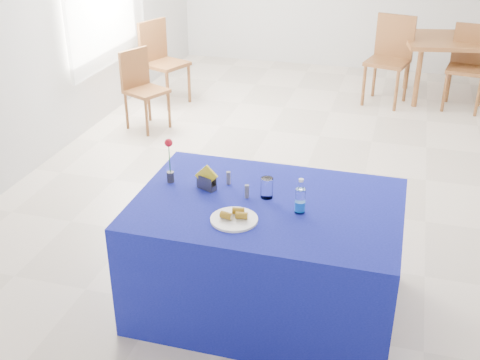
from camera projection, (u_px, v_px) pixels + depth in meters
The scene contains 15 objects.
floor at pixel (307, 166), 5.82m from camera, with size 7.00×7.00×0.00m, color beige.
plate at pixel (234, 219), 3.42m from camera, with size 0.27×0.27×0.01m, color white.
drinking_glass at pixel (267, 188), 3.64m from camera, with size 0.08×0.08×0.13m, color white.
salt_shaker at pixel (228, 178), 3.81m from camera, with size 0.03×0.03×0.09m, color slate.
pepper_shaker at pixel (247, 191), 3.64m from camera, with size 0.03×0.03×0.09m, color slate.
blue_table at pixel (266, 255), 3.78m from camera, with size 1.60×1.10×0.76m.
water_bottle at pixel (300, 201), 3.47m from camera, with size 0.06×0.06×0.21m.
napkin_holder at pixel (207, 182), 3.75m from camera, with size 0.15×0.10×0.16m.
rose_vase at pixel (170, 161), 3.79m from camera, with size 0.05×0.05×0.30m.
oak_table at pixel (466, 45), 7.29m from camera, with size 1.65×1.22×0.76m.
chair_bg_left at pixel (391, 53), 7.23m from camera, with size 0.56×0.56×1.04m.
chair_bg_right at pixel (469, 61), 7.07m from camera, with size 0.50×0.50×0.98m.
chair_win_a at pixel (141, 84), 6.52m from camera, with size 0.51×0.51×0.86m.
chair_win_b at pixel (160, 56), 7.22m from camera, with size 0.57×0.57×0.99m.
banana_pieces at pixel (236, 214), 3.42m from camera, with size 0.16×0.12×0.04m.
Camera 1 is at (0.80, -5.23, 2.51)m, focal length 45.00 mm.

